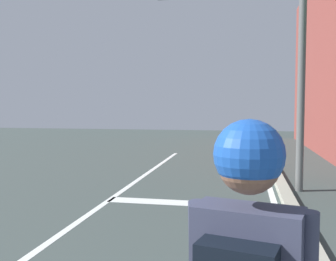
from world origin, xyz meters
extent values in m
cube|color=silver|center=(-0.02, 6.00, 0.00)|extent=(0.12, 20.00, 0.01)
cube|color=silver|center=(1.63, 8.52, 0.00)|extent=(3.28, 0.40, 0.01)
cube|color=#9E9D8B|center=(3.37, 6.00, 0.07)|extent=(0.24, 24.00, 0.14)
sphere|color=#8D6049|center=(2.56, 2.76, 1.64)|extent=(0.23, 0.23, 0.23)
sphere|color=blue|center=(2.56, 2.76, 1.67)|extent=(0.25, 0.25, 0.25)
cylinder|color=#5F6160|center=(3.72, 10.02, 2.65)|extent=(0.16, 0.16, 5.30)
camera|label=1|loc=(2.54, 1.36, 1.84)|focal=41.64mm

